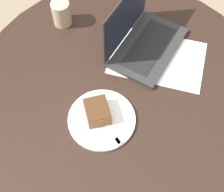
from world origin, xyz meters
name	(u,v)px	position (x,y,z in m)	size (l,w,h in m)	color
ground_plane	(118,148)	(0.00, 0.00, 0.00)	(12.00, 12.00, 0.00)	gray
dining_table	(121,100)	(0.00, 0.00, 0.57)	(1.15, 1.15, 0.70)	black
paper_document	(157,58)	(0.10, 0.16, 0.71)	(0.38, 0.26, 0.00)	white
plate	(102,119)	(-0.03, -0.17, 0.71)	(0.24, 0.24, 0.01)	white
cake_slice	(97,111)	(-0.05, -0.16, 0.74)	(0.12, 0.13, 0.05)	brown
fork	(110,129)	(0.02, -0.20, 0.72)	(0.14, 0.13, 0.00)	silver
coffee_glass	(61,13)	(-0.33, 0.23, 0.76)	(0.08, 0.08, 0.11)	#C6AD89
laptop	(142,39)	(0.03, 0.20, 0.75)	(0.29, 0.38, 0.25)	#2D2D2D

